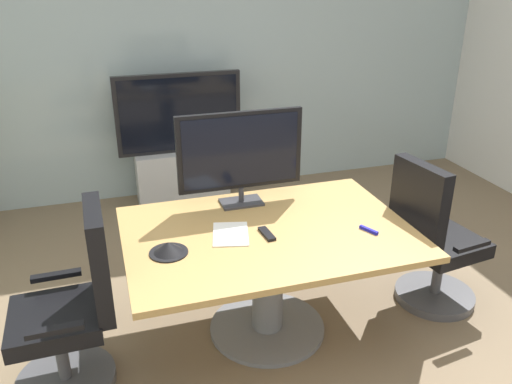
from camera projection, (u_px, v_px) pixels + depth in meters
ground_plane at (295, 353)px, 3.28m from camera, size 7.30×7.30×0.00m
wall_back_glass_partition at (195, 51)px, 5.17m from camera, size 6.30×0.10×2.88m
conference_table at (268, 258)px, 3.28m from camera, size 1.74×1.21×0.75m
office_chair_left at (74, 317)px, 2.88m from camera, size 0.60×0.58×1.09m
office_chair_right at (432, 247)px, 3.59m from camera, size 0.62×0.60×1.09m
tv_monitor at (240, 153)px, 3.42m from camera, size 0.84×0.18×0.64m
wall_display_unit at (182, 161)px, 5.19m from camera, size 1.20×0.36×1.31m
conference_phone at (168, 248)px, 2.93m from camera, size 0.22×0.22×0.07m
remote_control at (267, 234)px, 3.14m from camera, size 0.06×0.17×0.02m
whiteboard_marker at (369, 230)px, 3.18m from camera, size 0.07×0.13×0.02m
paper_notepad at (231, 234)px, 3.15m from camera, size 0.28×0.34×0.01m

